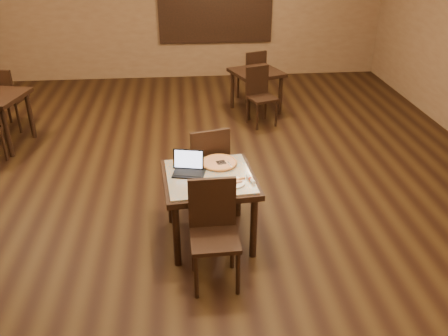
{
  "coord_description": "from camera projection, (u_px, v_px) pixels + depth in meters",
  "views": [
    {
      "loc": [
        -0.26,
        -5.08,
        3.04
      ],
      "look_at": [
        0.12,
        -0.94,
        0.85
      ],
      "focal_mm": 38.0,
      "sensor_mm": 36.0,
      "label": 1
    }
  ],
  "objects": [
    {
      "name": "chair_main_far",
      "position": [
        208.0,
        164.0,
        5.37
      ],
      "size": [
        0.54,
        0.54,
        1.03
      ],
      "rotation": [
        0.0,
        0.0,
        3.38
      ],
      "color": "black",
      "rests_on": "ground"
    },
    {
      "name": "plate",
      "position": [
        233.0,
        183.0,
        4.6
      ],
      "size": [
        0.23,
        0.23,
        0.01
      ],
      "primitive_type": "cylinder",
      "color": "white",
      "rests_on": "tiled_table"
    },
    {
      "name": "mural",
      "position": [
        215.0,
        2.0,
        9.6
      ],
      "size": [
        2.34,
        0.05,
        1.64
      ],
      "color": "#275890",
      "rests_on": "wall_back"
    },
    {
      "name": "ground",
      "position": [
        207.0,
        194.0,
        5.91
      ],
      "size": [
        10.0,
        10.0,
        0.0
      ],
      "primitive_type": "plane",
      "color": "black",
      "rests_on": "ground"
    },
    {
      "name": "other_table_b_chair_far",
      "position": [
        6.0,
        96.0,
        7.44
      ],
      "size": [
        0.53,
        0.53,
        1.02
      ],
      "rotation": [
        0.0,
        0.0,
        2.92
      ],
      "color": "black",
      "rests_on": "ground"
    },
    {
      "name": "tiled_table",
      "position": [
        209.0,
        184.0,
        4.79
      ],
      "size": [
        0.99,
        0.99,
        0.76
      ],
      "rotation": [
        0.0,
        0.0,
        0.08
      ],
      "color": "black",
      "rests_on": "ground"
    },
    {
      "name": "laptop",
      "position": [
        189.0,
        167.0,
        4.79
      ],
      "size": [
        0.35,
        0.31,
        0.21
      ],
      "rotation": [
        0.0,
        0.0,
        -0.21
      ],
      "color": "black",
      "rests_on": "tiled_table"
    },
    {
      "name": "napkin_roll",
      "position": [
        251.0,
        179.0,
        4.65
      ],
      "size": [
        0.08,
        0.16,
        0.04
      ],
      "rotation": [
        0.0,
        0.0,
        0.3
      ],
      "color": "white",
      "rests_on": "tiled_table"
    },
    {
      "name": "other_table_a",
      "position": [
        256.0,
        78.0,
        8.18
      ],
      "size": [
        0.99,
        0.99,
        0.73
      ],
      "rotation": [
        0.0,
        0.0,
        0.34
      ],
      "color": "black",
      "rests_on": "ground"
    },
    {
      "name": "other_table_a_chair_far",
      "position": [
        253.0,
        73.0,
        8.71
      ],
      "size": [
        0.52,
        0.52,
        0.94
      ],
      "rotation": [
        0.0,
        0.0,
        3.48
      ],
      "color": "black",
      "rests_on": "ground"
    },
    {
      "name": "pizza_slice",
      "position": [
        233.0,
        181.0,
        4.59
      ],
      "size": [
        0.24,
        0.24,
        0.02
      ],
      "primitive_type": null,
      "rotation": [
        0.0,
        0.0,
        0.38
      ],
      "color": "beige",
      "rests_on": "plate"
    },
    {
      "name": "other_table_a_chair_near",
      "position": [
        260.0,
        92.0,
        7.73
      ],
      "size": [
        0.52,
        0.52,
        0.94
      ],
      "rotation": [
        0.0,
        0.0,
        0.34
      ],
      "color": "black",
      "rests_on": "ground"
    },
    {
      "name": "pizza_whole",
      "position": [
        219.0,
        162.0,
        4.96
      ],
      "size": [
        0.38,
        0.38,
        0.03
      ],
      "color": "beige",
      "rests_on": "pizza_pan"
    },
    {
      "name": "pizza_pan",
      "position": [
        219.0,
        164.0,
        4.96
      ],
      "size": [
        0.34,
        0.34,
        0.01
      ],
      "primitive_type": "cylinder",
      "color": "silver",
      "rests_on": "tiled_table"
    },
    {
      "name": "chair_main_near",
      "position": [
        214.0,
        227.0,
        4.3
      ],
      "size": [
        0.45,
        0.45,
        1.01
      ],
      "rotation": [
        0.0,
        0.0,
        0.03
      ],
      "color": "black",
      "rests_on": "ground"
    },
    {
      "name": "spatula",
      "position": [
        221.0,
        163.0,
        4.94
      ],
      "size": [
        0.14,
        0.24,
        0.01
      ],
      "primitive_type": "cube",
      "rotation": [
        0.0,
        0.0,
        0.21
      ],
      "color": "silver",
      "rests_on": "pizza_whole"
    },
    {
      "name": "wall_back",
      "position": [
        191.0,
        4.0,
        9.62
      ],
      "size": [
        8.0,
        0.02,
        3.0
      ],
      "primitive_type": "cube",
      "color": "brown",
      "rests_on": "ground"
    }
  ]
}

